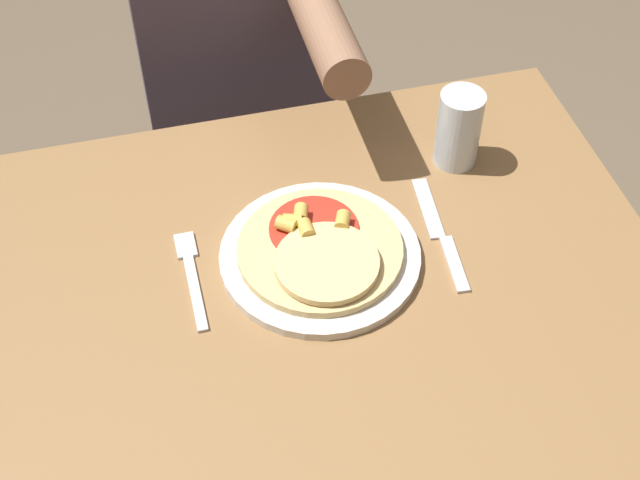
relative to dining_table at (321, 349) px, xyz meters
name	(u,v)px	position (x,y,z in m)	size (l,w,h in m)	color
dining_table	(321,349)	(0.00, 0.00, 0.00)	(0.96, 0.77, 0.74)	olive
plate	(320,256)	(0.01, 0.06, 0.14)	(0.28, 0.28, 0.01)	silver
pizza	(320,250)	(0.01, 0.05, 0.16)	(0.23, 0.23, 0.04)	#DBBC7A
fork	(191,273)	(-0.16, 0.07, 0.13)	(0.03, 0.18, 0.00)	silver
knife	(441,235)	(0.19, 0.06, 0.13)	(0.03, 0.22, 0.00)	silver
drinking_glass	(459,129)	(0.26, 0.20, 0.19)	(0.07, 0.07, 0.12)	silver
person_diner	(233,38)	(-0.01, 0.61, 0.12)	(0.33, 0.52, 1.24)	#2D2D38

